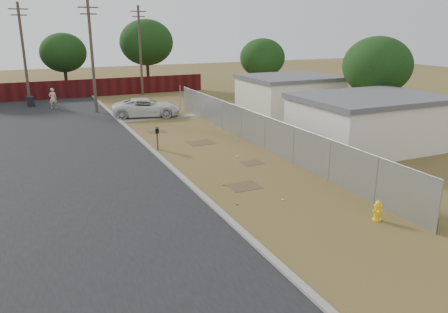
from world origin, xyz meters
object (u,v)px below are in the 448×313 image
pickup_truck (147,107)px  pedestrian (53,99)px  trash_bin (30,101)px  fire_hydrant (378,211)px  mailbox (157,132)px

pickup_truck → pedestrian: size_ratio=2.94×
pickup_truck → trash_bin: 12.17m
fire_hydrant → pickup_truck: size_ratio=0.15×
pickup_truck → trash_bin: size_ratio=5.88×
mailbox → fire_hydrant: bearing=-70.1°
pedestrian → trash_bin: (-1.82, 2.03, -0.44)m
pedestrian → trash_bin: size_ratio=2.00×
pickup_truck → trash_bin: (-8.35, 8.84, -0.28)m
trash_bin → pedestrian: bearing=-48.1°
pickup_truck → pedestrian: (-6.53, 6.81, 0.16)m
pedestrian → trash_bin: bearing=-48.9°
fire_hydrant → mailbox: (-4.67, 12.89, 0.67)m
fire_hydrant → trash_bin: size_ratio=0.89×
fire_hydrant → trash_bin: bearing=109.3°
mailbox → pickup_truck: pickup_truck is taller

